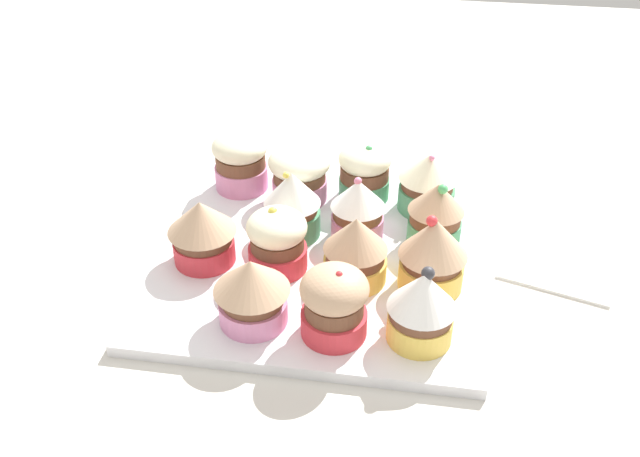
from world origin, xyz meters
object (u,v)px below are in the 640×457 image
at_px(cupcake_6, 292,204).
at_px(napkin, 565,248).
at_px(cupcake_0, 428,182).
at_px(cupcake_13, 252,290).
at_px(cupcake_4, 436,213).
at_px(cupcake_10, 202,230).
at_px(cupcake_7, 433,253).
at_px(cupcake_3, 240,160).
at_px(cupcake_1, 364,171).
at_px(baking_tray, 320,257).
at_px(cupcake_12, 334,302).
at_px(cupcake_11, 422,306).
at_px(cupcake_5, 358,209).
at_px(cupcake_2, 299,173).
at_px(cupcake_8, 355,249).
at_px(cupcake_9, 277,240).

distance_m(cupcake_6, napkin, 0.29).
relative_size(cupcake_0, cupcake_13, 1.02).
distance_m(cupcake_4, cupcake_10, 0.23).
bearing_deg(cupcake_7, cupcake_0, -86.27).
bearing_deg(cupcake_3, cupcake_1, -179.93).
bearing_deg(cupcake_4, baking_tray, 17.45).
height_order(cupcake_1, cupcake_12, cupcake_12).
distance_m(cupcake_11, napkin, 0.23).
bearing_deg(napkin, cupcake_10, 13.72).
bearing_deg(napkin, cupcake_0, -14.99).
bearing_deg(cupcake_11, cupcake_5, -63.77).
relative_size(baking_tray, cupcake_7, 4.09).
bearing_deg(cupcake_7, cupcake_3, -33.86).
bearing_deg(baking_tray, cupcake_1, -106.13).
bearing_deg(cupcake_10, cupcake_4, -163.98).
height_order(baking_tray, cupcake_13, cupcake_13).
height_order(cupcake_1, cupcake_7, cupcake_7).
relative_size(baking_tray, cupcake_2, 4.71).
bearing_deg(cupcake_13, cupcake_5, -118.45).
height_order(cupcake_8, cupcake_11, cupcake_11).
distance_m(cupcake_2, cupcake_11, 0.25).
height_order(cupcake_0, cupcake_9, cupcake_0).
xyz_separation_m(cupcake_6, cupcake_8, (-0.07, 0.07, -0.00)).
height_order(cupcake_0, cupcake_13, cupcake_0).
relative_size(cupcake_6, cupcake_12, 1.07).
bearing_deg(cupcake_13, cupcake_4, -137.27).
xyz_separation_m(baking_tray, cupcake_1, (-0.03, -0.11, 0.04)).
xyz_separation_m(cupcake_10, napkin, (-0.36, -0.09, -0.05)).
height_order(baking_tray, cupcake_4, cupcake_4).
height_order(cupcake_2, cupcake_4, cupcake_4).
xyz_separation_m(baking_tray, cupcake_0, (-0.10, -0.10, 0.04)).
xyz_separation_m(baking_tray, cupcake_2, (0.04, -0.10, 0.04)).
relative_size(cupcake_7, cupcake_11, 1.06).
relative_size(cupcake_9, cupcake_13, 1.00).
bearing_deg(cupcake_1, cupcake_3, 0.07).
relative_size(cupcake_4, cupcake_6, 0.98).
distance_m(baking_tray, cupcake_9, 0.06).
xyz_separation_m(cupcake_0, cupcake_6, (0.14, 0.07, 0.00)).
relative_size(cupcake_1, cupcake_3, 0.99).
xyz_separation_m(cupcake_3, cupcake_7, (-0.22, 0.15, 0.00)).
relative_size(cupcake_1, cupcake_5, 0.95).
bearing_deg(cupcake_6, baking_tray, 138.51).
xyz_separation_m(cupcake_4, napkin, (-0.14, -0.02, -0.05)).
distance_m(cupcake_4, cupcake_6, 0.15).
relative_size(cupcake_9, cupcake_11, 0.91).
xyz_separation_m(baking_tray, cupcake_13, (0.04, 0.11, 0.04)).
bearing_deg(baking_tray, cupcake_9, 38.21).
bearing_deg(cupcake_9, cupcake_10, -0.23).
height_order(cupcake_4, cupcake_11, cupcake_11).
distance_m(cupcake_2, cupcake_6, 0.07).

